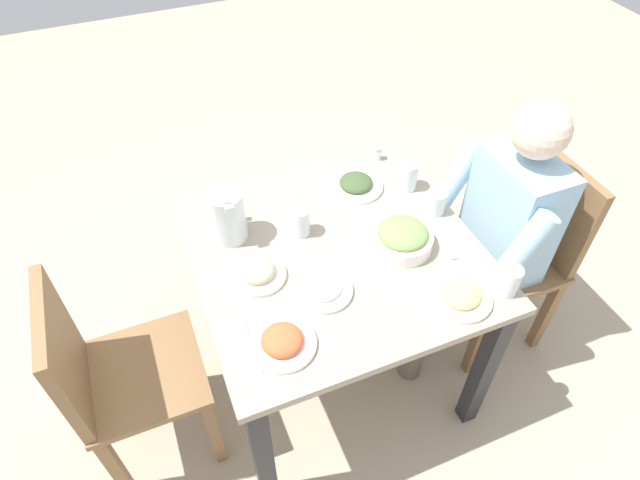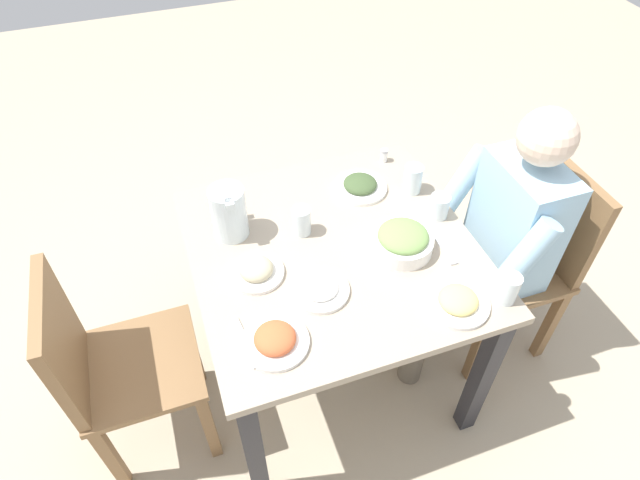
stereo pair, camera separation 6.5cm
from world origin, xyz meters
name	(u,v)px [view 2 (the right image)]	position (x,y,z in m)	size (l,w,h in m)	color
ground_plane	(330,365)	(0.00, 0.00, 0.00)	(8.00, 8.00, 0.00)	tan
dining_table	(333,271)	(0.00, 0.00, 0.63)	(0.94, 0.94, 0.75)	gray
chair_near	(527,254)	(-0.07, -0.80, 0.50)	(0.40, 0.40, 0.88)	olive
chair_far	(111,365)	(-0.04, 0.80, 0.50)	(0.40, 0.40, 0.88)	olive
diner_near	(490,241)	(-0.07, -0.59, 0.65)	(0.48, 0.53, 1.18)	#9EC6E0
water_pitcher	(229,212)	(0.18, 0.31, 0.84)	(0.16, 0.12, 0.19)	silver
salad_bowl	(403,240)	(-0.08, -0.21, 0.79)	(0.20, 0.20, 0.09)	white
plate_fries	(458,301)	(-0.35, -0.27, 0.76)	(0.20, 0.20, 0.05)	white
plate_beans	(256,270)	(-0.03, 0.27, 0.77)	(0.18, 0.18, 0.06)	white
plate_dolmas	(360,185)	(0.25, -0.20, 0.76)	(0.20, 0.20, 0.05)	white
plate_rice_curry	(275,340)	(-0.30, 0.29, 0.77)	(0.20, 0.20, 0.06)	white
plate_yoghurt	(320,289)	(-0.16, 0.10, 0.76)	(0.18, 0.18, 0.04)	white
water_glass_center	(439,206)	(0.03, -0.41, 0.79)	(0.07, 0.07, 0.09)	silver
water_glass_far_left	(508,288)	(-0.38, -0.42, 0.80)	(0.06, 0.06, 0.10)	silver
water_glass_near_left	(413,179)	(0.18, -0.38, 0.80)	(0.07, 0.07, 0.11)	silver
water_glass_near_right	(301,221)	(0.11, 0.08, 0.80)	(0.06, 0.06, 0.10)	silver
salt_shaker	(384,155)	(0.38, -0.35, 0.77)	(0.03, 0.03, 0.05)	white
fork_near	(444,246)	(-0.12, -0.35, 0.75)	(0.17, 0.03, 0.01)	silver
knife_near	(245,342)	(-0.27, 0.37, 0.75)	(0.18, 0.02, 0.01)	silver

